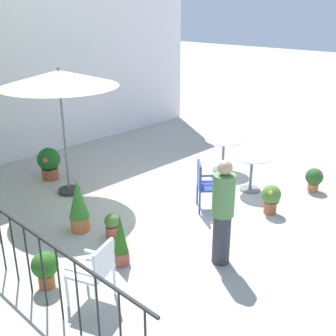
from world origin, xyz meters
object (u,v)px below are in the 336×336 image
standing_person (223,212)px  potted_plant_6 (271,197)px  patio_umbrella_0 (59,80)px  patio_chair_0 (95,268)px  cafe_table_1 (223,149)px  potted_plant_0 (79,205)px  potted_plant_5 (314,178)px  potted_plant_7 (121,241)px  potted_plant_4 (49,162)px  cafe_table_0 (252,167)px  potted_plant_1 (45,267)px  patio_chair_1 (206,183)px  potted_plant_2 (112,225)px

standing_person → potted_plant_6: bearing=9.0°
patio_umbrella_0 → patio_chair_0: (-1.68, -3.14, -1.78)m
cafe_table_1 → potted_plant_0: bearing=178.9°
potted_plant_5 → potted_plant_7: size_ratio=0.60×
patio_chair_0 → potted_plant_4: patio_chair_0 is taller
patio_chair_0 → standing_person: size_ratio=0.53×
cafe_table_0 → cafe_table_1: (0.49, 1.07, 0.01)m
patio_chair_0 → potted_plant_4: 4.45m
patio_chair_0 → potted_plant_1: patio_chair_0 is taller
cafe_table_1 → cafe_table_0: bearing=-114.7°
patio_chair_0 → patio_chair_1: 3.10m
potted_plant_1 → potted_plant_4: (2.08, 3.31, 0.08)m
patio_umbrella_0 → potted_plant_1: (-1.95, -2.39, -1.98)m
patio_umbrella_0 → potted_plant_4: size_ratio=3.57×
standing_person → patio_umbrella_0: bearing=92.2°
potted_plant_7 → cafe_table_0: bearing=1.8°
cafe_table_1 → potted_plant_5: bearing=-79.8°
potted_plant_1 → potted_plant_6: bearing=-14.6°
potted_plant_0 → potted_plant_4: (0.88, 2.36, -0.08)m
cafe_table_0 → potted_plant_5: cafe_table_0 is taller
patio_umbrella_0 → standing_person: patio_umbrella_0 is taller
potted_plant_7 → standing_person: (1.05, -1.02, 0.44)m
cafe_table_1 → potted_plant_0: 3.90m
potted_plant_5 → potted_plant_6: bearing=175.5°
potted_plant_2 → potted_plant_6: 2.92m
patio_chair_0 → patio_chair_1: (3.02, 0.67, 0.02)m
potted_plant_0 → potted_plant_1: size_ratio=1.75×
cafe_table_1 → potted_plant_6: (-1.12, -1.91, -0.21)m
cafe_table_0 → cafe_table_1: cafe_table_1 is taller
patio_umbrella_0 → potted_plant_2: (-0.51, -1.99, -2.07)m
patio_chair_0 → potted_plant_6: patio_chair_0 is taller
cafe_table_0 → patio_chair_0: size_ratio=0.89×
patio_chair_1 → standing_person: 1.76m
potted_plant_4 → standing_person: 4.67m
potted_plant_7 → cafe_table_1: bearing=16.3°
patio_chair_1 → standing_person: standing_person is taller
potted_plant_0 → potted_plant_2: 0.65m
potted_plant_6 → cafe_table_0: bearing=53.3°
potted_plant_1 → potted_plant_6: (3.98, -1.04, 0.01)m
patio_chair_1 → potted_plant_0: size_ratio=1.00×
standing_person → potted_plant_1: bearing=147.4°
potted_plant_6 → potted_plant_7: size_ratio=0.68×
cafe_table_0 → standing_person: size_ratio=0.48×
potted_plant_7 → potted_plant_2: bearing=60.8°
cafe_table_1 → potted_plant_1: 5.18m
patio_umbrella_0 → potted_plant_5: 5.38m
potted_plant_0 → potted_plant_7: bearing=-97.3°
potted_plant_4 → standing_person: size_ratio=0.44×
potted_plant_0 → potted_plant_4: 2.52m
patio_chair_1 → potted_plant_1: size_ratio=1.76×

